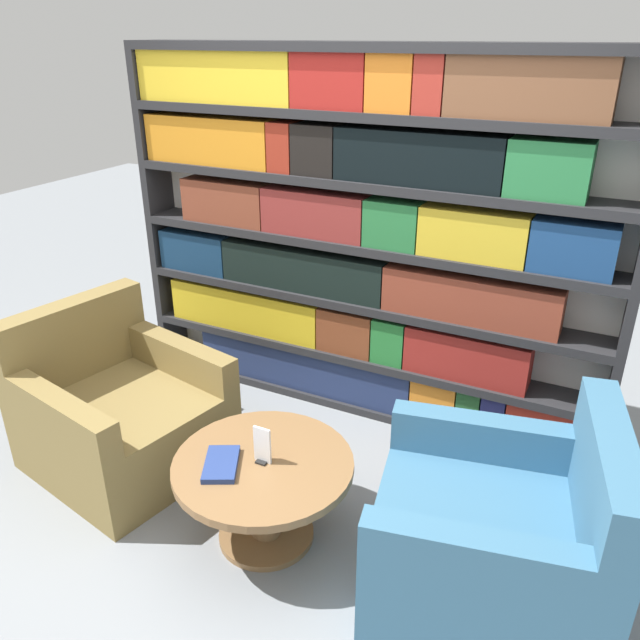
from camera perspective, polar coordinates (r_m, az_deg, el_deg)
ground_plane at (r=3.12m, az=-7.86°, el=-19.93°), size 14.00×14.00×0.00m
bookshelf at (r=3.67m, az=3.41°, el=7.20°), size 2.96×0.30×2.14m
armchair_left at (r=3.61m, az=-17.86°, el=-8.18°), size 1.08×1.03×0.86m
armchair_right at (r=2.82m, az=15.91°, el=-18.59°), size 1.08×1.03×0.86m
coffee_table at (r=2.95m, az=-5.13°, el=-14.65°), size 0.82×0.82×0.44m
table_sign at (r=2.83m, az=-5.29°, el=-11.51°), size 0.08×0.06×0.18m
stray_book at (r=2.86m, az=-9.03°, el=-12.88°), size 0.24×0.28×0.03m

